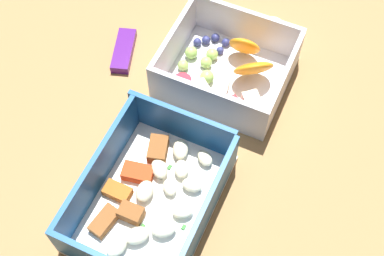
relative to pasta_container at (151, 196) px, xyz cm
name	(u,v)px	position (x,y,z in cm)	size (l,w,h in cm)	color
table_surface	(191,130)	(11.04, 1.07, -2.97)	(80.00, 80.00, 2.00)	#9E7547
pasta_container	(151,196)	(0.00, 0.00, 0.00)	(19.71, 14.93, 6.30)	white
fruit_bowl	(227,69)	(19.66, 0.45, 0.18)	(15.11, 16.59, 6.20)	white
candy_bar	(124,51)	(16.86, 14.61, -1.37)	(7.00, 2.40, 1.20)	#51197A
paper_cup_liner	(271,30)	(29.65, -1.53, -1.11)	(3.42, 3.42, 1.72)	white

